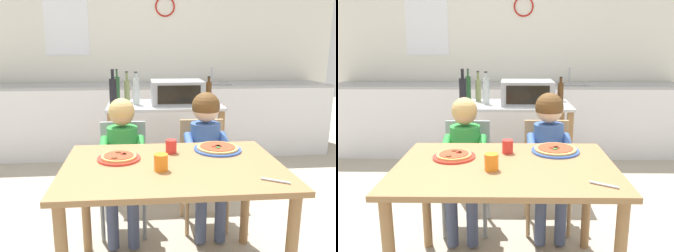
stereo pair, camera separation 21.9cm
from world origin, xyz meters
TOP-DOWN VIEW (x-y plane):
  - ground_plane at (0.00, 1.16)m, footprint 11.64×11.64m
  - back_wall_tiled at (-0.00, 2.97)m, footprint 4.98×0.14m
  - kitchen_counter at (0.00, 2.56)m, footprint 4.48×0.60m
  - kitchen_island_cart at (0.06, 1.39)m, footprint 1.06×0.59m
  - toaster_oven at (0.18, 1.39)m, footprint 0.48×0.36m
  - bottle_clear_vinegar at (-0.20, 1.36)m, footprint 0.06×0.06m
  - bottle_brown_beer at (-0.41, 1.29)m, footprint 0.07×0.07m
  - bottle_squat_spirits at (-0.38, 1.47)m, footprint 0.05×0.05m
  - bottle_dark_olive_oil at (0.52, 1.56)m, footprint 0.06×0.06m
  - bottle_slim_sauce at (-0.29, 1.52)m, footprint 0.05×0.05m
  - dining_table at (0.00, 0.00)m, footprint 1.22×0.85m
  - dining_chair_left at (-0.30, 0.68)m, footprint 0.36×0.36m
  - dining_chair_right at (0.31, 0.70)m, footprint 0.36×0.36m
  - child_in_green_shirt at (-0.30, 0.56)m, footprint 0.32×0.42m
  - child_in_blue_striped_shirt at (0.31, 0.59)m, footprint 0.32×0.42m
  - pizza_plate_red_rimmed at (-0.30, 0.11)m, footprint 0.25×0.25m
  - pizza_plate_blue_rimmed at (0.31, 0.24)m, footprint 0.30×0.30m
  - drinking_cup_red at (0.01, 0.21)m, footprint 0.07×0.07m
  - drinking_cup_orange at (-0.07, -0.09)m, footprint 0.08×0.08m
  - serving_spoon at (0.47, -0.29)m, footprint 0.13×0.08m

SIDE VIEW (x-z plane):
  - ground_plane at x=0.00m, z-range 0.00..0.00m
  - kitchen_counter at x=0.00m, z-range -0.10..1.00m
  - dining_chair_left at x=-0.30m, z-range 0.07..0.89m
  - dining_chair_right at x=0.31m, z-range 0.07..0.89m
  - kitchen_island_cart at x=0.06m, z-range 0.14..0.99m
  - dining_table at x=0.00m, z-range 0.26..1.01m
  - child_in_green_shirt at x=-0.30m, z-range 0.15..1.15m
  - child_in_blue_striped_shirt at x=0.31m, z-range 0.17..1.21m
  - serving_spoon at x=0.47m, z-range 0.74..0.75m
  - pizza_plate_red_rimmed at x=-0.30m, z-range 0.74..0.77m
  - pizza_plate_blue_rimmed at x=0.31m, z-range 0.74..0.77m
  - drinking_cup_red at x=0.01m, z-range 0.74..0.83m
  - drinking_cup_orange at x=-0.07m, z-range 0.74..0.83m
  - bottle_dark_olive_oil at x=0.52m, z-range 0.83..1.07m
  - toaster_oven at x=0.18m, z-range 0.85..1.07m
  - bottle_slim_sauce at x=-0.29m, z-range 0.82..1.11m
  - bottle_clear_vinegar at x=-0.20m, z-range 0.83..1.13m
  - bottle_squat_spirits at x=-0.38m, z-range 0.82..1.14m
  - bottle_brown_beer at x=-0.41m, z-range 0.82..1.15m
  - back_wall_tiled at x=0.00m, z-range 0.00..2.70m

